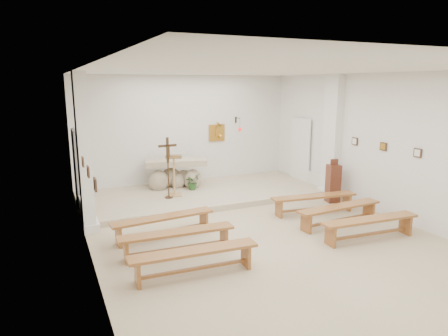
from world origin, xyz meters
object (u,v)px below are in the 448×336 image
lectern (174,175)px  bench_right_third (370,224)px  bench_right_front (314,200)px  bench_right_second (339,211)px  altar (175,176)px  bench_left_second (177,237)px  bench_left_front (163,221)px  bench_left_third (194,256)px  crucifix_stand (168,163)px  donation_pedestal (333,183)px

lectern → bench_right_third: size_ratio=0.54×
bench_right_front → bench_right_second: same height
altar → bench_left_second: altar is taller
bench_left_second → bench_left_front: bearing=92.8°
altar → bench_right_third: altar is taller
altar → bench_right_third: bearing=-52.6°
bench_left_front → lectern: bearing=62.1°
bench_right_second → bench_left_third: 4.04m
crucifix_stand → donation_pedestal: size_ratio=1.38×
bench_left_second → lectern: bearing=76.2°
bench_left_front → bench_left_second: (0.00, -0.96, 0.00)m
bench_left_front → bench_right_front: (3.93, -0.00, 0.00)m
bench_left_second → bench_left_third: same height
lectern → bench_left_front: bearing=-97.5°
donation_pedestal → bench_right_second: 1.92m
bench_left_front → bench_left_third: bearing=-95.5°
lectern → crucifix_stand: 0.45m
donation_pedestal → bench_left_third: size_ratio=0.54×
lectern → crucifix_stand: bearing=-129.0°
donation_pedestal → bench_right_front: donation_pedestal is taller
donation_pedestal → bench_right_third: bearing=-100.7°
lectern → donation_pedestal: size_ratio=1.01×
bench_left_second → bench_right_third: same height
bench_left_front → bench_left_second: size_ratio=1.00×
lectern → bench_right_second: 4.54m
bench_left_front → bench_right_third: 4.37m
bench_left_front → bench_right_third: bearing=-31.6°
bench_right_front → bench_right_third: bearing=-82.6°
bench_left_front → bench_right_third: (3.93, -1.92, 0.00)m
donation_pedestal → bench_left_second: donation_pedestal is taller
bench_left_front → bench_right_third: same height
lectern → bench_right_third: lectern is taller
bench_left_second → bench_right_third: (3.93, -0.96, 0.00)m
bench_right_third → bench_left_second: bearing=170.5°
bench_right_second → donation_pedestal: bearing=51.5°
crucifix_stand → bench_right_front: crucifix_stand is taller
crucifix_stand → bench_left_second: bearing=-107.3°
donation_pedestal → bench_right_front: bearing=-138.2°
donation_pedestal → bench_right_third: 2.76m
lectern → bench_right_third: 5.31m
bench_left_third → bench_right_third: same height
donation_pedestal → bench_right_second: bearing=-112.2°
crucifix_stand → donation_pedestal: crucifix_stand is taller
bench_left_second → bench_left_third: bearing=-87.2°
crucifix_stand → bench_left_front: 2.62m
altar → bench_right_front: bearing=-41.4°
altar → bench_left_third: (-1.35, -5.34, -0.15)m
bench_left_front → bench_left_third: same height
bench_right_front → donation_pedestal: bearing=36.5°
bench_right_front → bench_left_third: (-3.93, -1.92, 0.00)m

